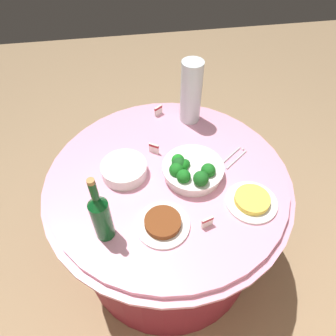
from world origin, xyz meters
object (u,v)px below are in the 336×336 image
(broccoli_bowl, at_px, (191,170))
(food_plate_stir_fry, at_px, (163,223))
(label_placard_front, at_px, (154,148))
(food_plate_fried_egg, at_px, (252,201))
(wine_bottle, at_px, (101,216))
(decorative_fruit_vase, at_px, (191,96))
(label_placard_mid, at_px, (158,110))
(label_placard_rear, at_px, (207,222))
(serving_tongs, at_px, (234,157))
(plate_stack, at_px, (124,169))

(broccoli_bowl, relative_size, food_plate_stir_fry, 1.27)
(food_plate_stir_fry, xyz_separation_m, label_placard_front, (-0.02, -0.42, 0.01))
(food_plate_fried_egg, bearing_deg, wine_bottle, 4.76)
(decorative_fruit_vase, distance_m, food_plate_fried_egg, 0.63)
(broccoli_bowl, bearing_deg, food_plate_stir_fry, 55.03)
(wine_bottle, xyz_separation_m, food_plate_stir_fry, (-0.23, -0.00, -0.11))
(food_plate_stir_fry, bearing_deg, label_placard_mid, -96.41)
(food_plate_stir_fry, bearing_deg, label_placard_rear, 170.36)
(label_placard_mid, bearing_deg, food_plate_stir_fry, 83.59)
(serving_tongs, bearing_deg, decorative_fruit_vase, -64.04)
(food_plate_stir_fry, distance_m, label_placard_rear, 0.18)
(serving_tongs, distance_m, label_placard_mid, 0.50)
(plate_stack, relative_size, wine_bottle, 0.62)
(wine_bottle, bearing_deg, plate_stack, -107.28)
(label_placard_mid, height_order, label_placard_rear, same)
(plate_stack, relative_size, food_plate_fried_egg, 0.95)
(decorative_fruit_vase, xyz_separation_m, label_placard_front, (0.22, 0.23, -0.12))
(label_placard_rear, bearing_deg, food_plate_fried_egg, -159.42)
(food_plate_stir_fry, height_order, label_placard_rear, label_placard_rear)
(broccoli_bowl, distance_m, serving_tongs, 0.25)
(food_plate_stir_fry, distance_m, food_plate_fried_egg, 0.39)
(label_placard_front, bearing_deg, decorative_fruit_vase, -134.47)
(food_plate_fried_egg, height_order, label_placard_rear, label_placard_rear)
(label_placard_mid, bearing_deg, food_plate_fried_egg, 115.47)
(food_plate_stir_fry, distance_m, label_placard_mid, 0.71)
(plate_stack, bearing_deg, wine_bottle, 72.72)
(wine_bottle, relative_size, label_placard_front, 6.11)
(decorative_fruit_vase, height_order, food_plate_stir_fry, decorative_fruit_vase)
(food_plate_fried_egg, relative_size, label_placard_front, 4.00)
(wine_bottle, bearing_deg, serving_tongs, -152.84)
(decorative_fruit_vase, xyz_separation_m, label_placard_rear, (0.07, 0.67, -0.12))
(serving_tongs, height_order, label_placard_front, label_placard_front)
(serving_tongs, bearing_deg, label_placard_rear, 57.47)
(plate_stack, xyz_separation_m, label_placard_rear, (-0.31, 0.33, 0.00))
(plate_stack, height_order, label_placard_front, plate_stack)
(decorative_fruit_vase, bearing_deg, label_placard_front, 45.53)
(decorative_fruit_vase, relative_size, food_plate_stir_fry, 1.55)
(plate_stack, distance_m, wine_bottle, 0.33)
(label_placard_mid, bearing_deg, wine_bottle, 66.45)
(plate_stack, distance_m, food_plate_stir_fry, 0.33)
(label_placard_front, relative_size, label_placard_mid, 1.00)
(wine_bottle, height_order, label_placard_mid, wine_bottle)
(plate_stack, distance_m, label_placard_mid, 0.46)
(food_plate_fried_egg, xyz_separation_m, label_placard_mid, (0.31, -0.65, 0.02))
(label_placard_mid, relative_size, label_placard_rear, 1.00)
(food_plate_fried_egg, height_order, label_placard_mid, label_placard_mid)
(broccoli_bowl, relative_size, wine_bottle, 0.83)
(label_placard_front, relative_size, label_placard_rear, 1.00)
(wine_bottle, bearing_deg, label_placard_rear, 175.85)
(decorative_fruit_vase, bearing_deg, serving_tongs, 115.96)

